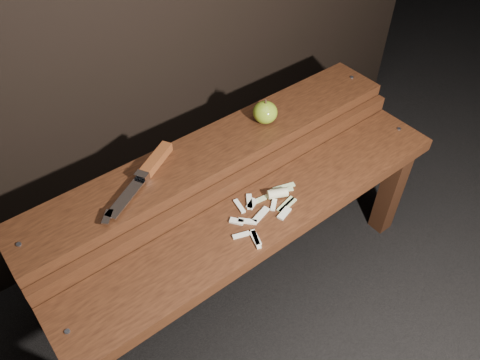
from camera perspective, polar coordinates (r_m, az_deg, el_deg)
ground at (r=1.62m, az=1.34°, el=-12.50°), size 60.00×60.00×0.00m
bench_front_tier at (r=1.30m, az=3.30°, el=-5.98°), size 1.20×0.20×0.42m
bench_rear_tier at (r=1.38m, az=-2.71°, el=1.41°), size 1.20×0.21×0.50m
apple at (r=1.39m, az=3.08°, el=8.24°), size 0.07×0.07×0.08m
knife at (r=1.26m, az=-11.05°, el=1.35°), size 0.28×0.17×0.03m
apple_scraps at (r=1.26m, az=3.46°, el=-3.02°), size 0.26×0.17×0.03m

